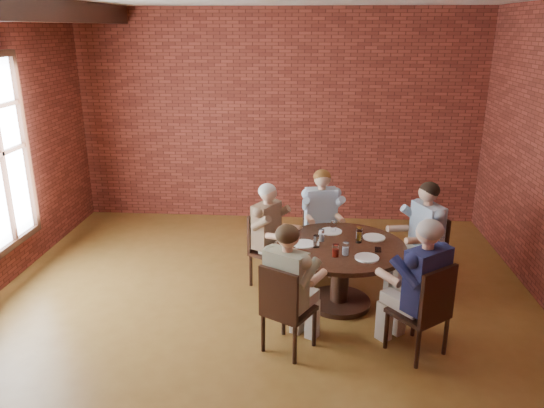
# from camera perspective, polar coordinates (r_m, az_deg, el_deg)

# --- Properties ---
(floor) EXTENTS (7.00, 7.00, 0.00)m
(floor) POSITION_cam_1_polar(r_m,az_deg,el_deg) (5.93, -1.52, -12.88)
(floor) COLOR brown
(floor) RESTS_ON ground
(wall_back) EXTENTS (7.00, 0.00, 7.00)m
(wall_back) POSITION_cam_1_polar(r_m,az_deg,el_deg) (8.67, 0.68, 9.27)
(wall_back) COLOR maroon
(wall_back) RESTS_ON ground
(dining_table) EXTENTS (1.46, 1.46, 0.75)m
(dining_table) POSITION_cam_1_polar(r_m,az_deg,el_deg) (6.14, 7.37, -6.30)
(dining_table) COLOR black
(dining_table) RESTS_ON floor
(chair_a) EXTENTS (0.59, 0.59, 0.96)m
(chair_a) POSITION_cam_1_polar(r_m,az_deg,el_deg) (6.71, 16.31, -4.81)
(chair_a) COLOR black
(chair_a) RESTS_ON floor
(diner_a) EXTENTS (0.85, 0.78, 1.38)m
(diner_a) POSITION_cam_1_polar(r_m,az_deg,el_deg) (6.59, 15.78, -3.58)
(diner_a) COLOR #37638F
(diner_a) RESTS_ON floor
(chair_b) EXTENTS (0.50, 0.50, 0.94)m
(chair_b) POSITION_cam_1_polar(r_m,az_deg,el_deg) (7.16, 5.17, -2.69)
(chair_b) COLOR black
(chair_b) RESTS_ON floor
(diner_b) EXTENTS (0.65, 0.74, 1.34)m
(diner_b) POSITION_cam_1_polar(r_m,az_deg,el_deg) (7.02, 5.35, -1.73)
(diner_b) COLOR #9DB2C8
(diner_b) RESTS_ON floor
(chair_c) EXTENTS (0.56, 0.56, 0.92)m
(chair_c) POSITION_cam_1_polar(r_m,az_deg,el_deg) (6.62, -0.76, -4.50)
(chair_c) COLOR black
(chair_c) RESTS_ON floor
(diner_c) EXTENTS (0.80, 0.75, 1.31)m
(diner_c) POSITION_cam_1_polar(r_m,az_deg,el_deg) (6.52, -0.17, -3.43)
(diner_c) COLOR brown
(diner_c) RESTS_ON floor
(chair_d) EXTENTS (0.59, 0.59, 0.94)m
(chair_d) POSITION_cam_1_polar(r_m,az_deg,el_deg) (5.23, 1.34, -11.00)
(chair_d) COLOR black
(chair_d) RESTS_ON floor
(diner_d) EXTENTS (0.79, 0.83, 1.34)m
(diner_d) POSITION_cam_1_polar(r_m,az_deg,el_deg) (5.22, 1.88, -9.08)
(diner_d) COLOR #B8AA90
(diner_d) RESTS_ON floor
(chair_e) EXTENTS (0.65, 0.65, 0.98)m
(chair_e) POSITION_cam_1_polar(r_m,az_deg,el_deg) (5.38, 16.27, -10.72)
(chair_e) COLOR black
(chair_e) RESTS_ON floor
(diner_e) EXTENTS (0.89, 0.91, 1.41)m
(diner_e) POSITION_cam_1_polar(r_m,az_deg,el_deg) (5.35, 15.65, -8.66)
(diner_e) COLOR navy
(diner_e) RESTS_ON floor
(plate_a) EXTENTS (0.26, 0.26, 0.01)m
(plate_a) POSITION_cam_1_polar(r_m,az_deg,el_deg) (6.30, 10.91, -3.55)
(plate_a) COLOR white
(plate_a) RESTS_ON dining_table
(plate_b) EXTENTS (0.26, 0.26, 0.01)m
(plate_b) POSITION_cam_1_polar(r_m,az_deg,el_deg) (6.41, 6.38, -2.93)
(plate_b) COLOR white
(plate_b) RESTS_ON dining_table
(plate_c) EXTENTS (0.26, 0.26, 0.01)m
(plate_c) POSITION_cam_1_polar(r_m,az_deg,el_deg) (6.02, 3.50, -4.31)
(plate_c) COLOR white
(plate_c) RESTS_ON dining_table
(plate_d) EXTENTS (0.26, 0.26, 0.01)m
(plate_d) POSITION_cam_1_polar(r_m,az_deg,el_deg) (5.75, 10.17, -5.71)
(plate_d) COLOR white
(plate_d) RESTS_ON dining_table
(glass_a) EXTENTS (0.07, 0.07, 0.14)m
(glass_a) POSITION_cam_1_polar(r_m,az_deg,el_deg) (6.13, 9.34, -3.49)
(glass_a) COLOR white
(glass_a) RESTS_ON dining_table
(glass_b) EXTENTS (0.07, 0.07, 0.14)m
(glass_b) POSITION_cam_1_polar(r_m,az_deg,el_deg) (6.22, 9.37, -3.14)
(glass_b) COLOR white
(glass_b) RESTS_ON dining_table
(glass_c) EXTENTS (0.07, 0.07, 0.14)m
(glass_c) POSITION_cam_1_polar(r_m,az_deg,el_deg) (6.38, 6.62, -2.45)
(glass_c) COLOR white
(glass_c) RESTS_ON dining_table
(glass_d) EXTENTS (0.07, 0.07, 0.14)m
(glass_d) POSITION_cam_1_polar(r_m,az_deg,el_deg) (6.11, 5.32, -3.36)
(glass_d) COLOR white
(glass_d) RESTS_ON dining_table
(glass_e) EXTENTS (0.07, 0.07, 0.14)m
(glass_e) POSITION_cam_1_polar(r_m,az_deg,el_deg) (5.94, 4.79, -4.03)
(glass_e) COLOR white
(glass_e) RESTS_ON dining_table
(glass_f) EXTENTS (0.07, 0.07, 0.14)m
(glass_f) POSITION_cam_1_polar(r_m,az_deg,el_deg) (5.72, 6.84, -4.98)
(glass_f) COLOR white
(glass_f) RESTS_ON dining_table
(glass_g) EXTENTS (0.07, 0.07, 0.14)m
(glass_g) POSITION_cam_1_polar(r_m,az_deg,el_deg) (5.78, 7.92, -4.79)
(glass_g) COLOR white
(glass_g) RESTS_ON dining_table
(smartphone) EXTENTS (0.08, 0.14, 0.01)m
(smartphone) POSITION_cam_1_polar(r_m,az_deg,el_deg) (5.99, 11.32, -4.82)
(smartphone) COLOR black
(smartphone) RESTS_ON dining_table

